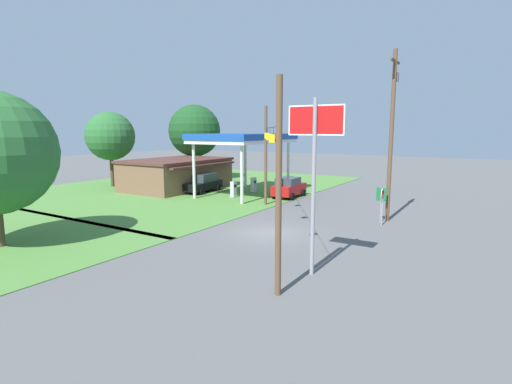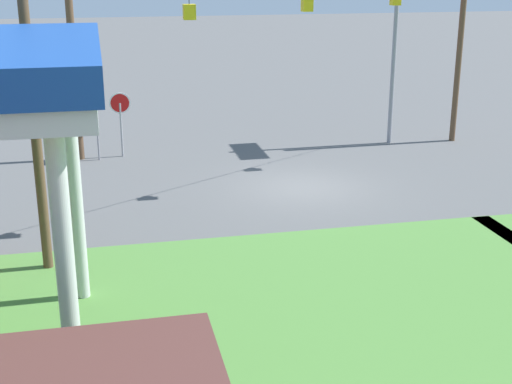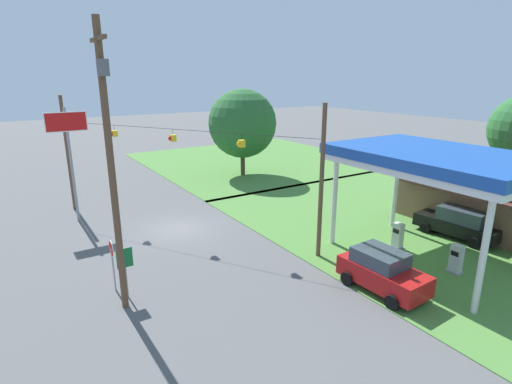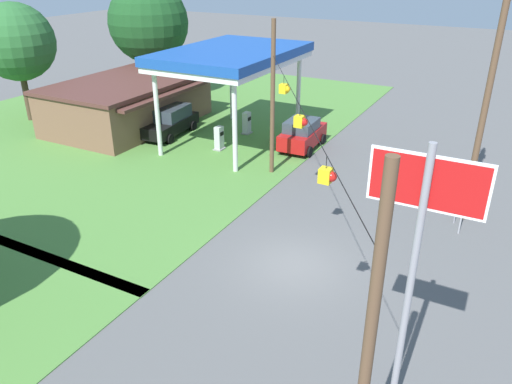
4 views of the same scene
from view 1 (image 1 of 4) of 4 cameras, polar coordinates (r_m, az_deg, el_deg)
ground_plane at (r=25.04m, az=1.92°, el=-5.86°), size 160.00×160.00×0.00m
grass_verge_station_corner at (r=46.14m, az=-9.12°, el=0.86°), size 36.00×28.00×0.04m
gas_station_canopy at (r=38.97m, az=-1.78°, el=7.56°), size 10.02×6.73×6.00m
gas_station_store at (r=44.14m, az=-11.22°, el=2.55°), size 11.20×7.81×3.24m
fuel_pump_near at (r=37.92m, az=-3.23°, el=0.31°), size 0.71×0.56×1.54m
fuel_pump_far at (r=40.84m, az=-0.36°, el=0.94°), size 0.71×0.56×1.54m
car_at_pumps_front at (r=37.86m, az=4.70°, el=0.68°), size 4.16×2.24×1.94m
car_at_pumps_rear at (r=41.34m, az=-7.58°, el=1.31°), size 5.03×2.44×1.94m
stop_sign_roadside at (r=27.92m, az=17.63°, el=-0.93°), size 0.80×0.08×2.50m
stop_sign_overhead at (r=17.26m, az=8.42°, el=6.35°), size 0.22×2.55×7.71m
route_sign at (r=28.91m, az=17.46°, el=-0.80°), size 0.10×0.70×2.40m
utility_pole_main at (r=29.14m, az=18.83°, el=8.64°), size 2.20×0.44×11.69m
signal_span_gantry at (r=24.28m, az=2.00°, el=4.41°), size 16.23×10.24×8.33m
tree_behind_station at (r=47.57m, az=-20.10°, el=7.48°), size 5.37×5.37×8.36m
tree_far_back at (r=51.13m, az=-8.77°, el=8.64°), size 6.46×6.46×9.48m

